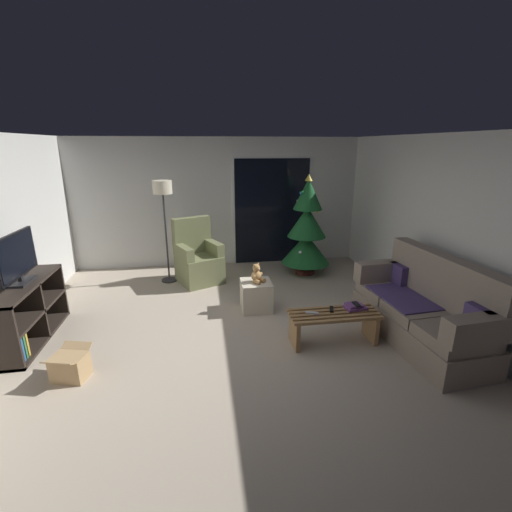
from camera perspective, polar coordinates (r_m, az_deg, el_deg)
name	(u,v)px	position (r m, az deg, el deg)	size (l,w,h in m)	color
ground_plane	(233,337)	(4.67, -3.66, -12.82)	(7.00, 7.00, 0.00)	#B2A38E
wall_back	(218,203)	(7.18, -6.05, 8.51)	(5.72, 0.12, 2.50)	silver
wall_right	(452,234)	(5.24, 28.99, 3.11)	(0.12, 6.00, 2.50)	silver
patio_door_frame	(272,209)	(7.26, 2.53, 7.49)	(1.60, 0.02, 2.20)	silver
patio_door_glass	(272,212)	(7.25, 2.56, 7.08)	(1.50, 0.02, 2.10)	black
couch	(423,311)	(4.88, 25.28, -7.94)	(0.93, 1.99, 1.08)	gray
coffee_table	(334,323)	(4.53, 12.35, -10.40)	(1.10, 0.40, 0.40)	#9E7547
remote_silver	(312,313)	(4.39, 8.97, -9.03)	(0.04, 0.16, 0.02)	#ADADB2
remote_black	(332,309)	(4.52, 12.04, -8.36)	(0.04, 0.16, 0.02)	black
book_stack	(355,307)	(4.62, 15.58, -7.84)	(0.28, 0.20, 0.06)	#6B3D7A
cell_phone	(357,304)	(4.60, 15.84, -7.46)	(0.07, 0.14, 0.01)	black
christmas_tree	(307,231)	(6.63, 8.12, 3.98)	(0.89, 0.89, 1.86)	#4C1E19
armchair	(198,260)	(6.38, -9.31, -0.60)	(0.90, 0.91, 1.13)	olive
floor_lamp	(163,197)	(6.26, -14.69, 9.12)	(0.32, 0.32, 1.78)	#2D2D30
media_shelf	(24,316)	(5.22, -33.26, -8.01)	(0.40, 1.40, 0.77)	black
television	(17,258)	(5.02, -34.00, -0.29)	(0.21, 0.84, 0.61)	black
ottoman	(256,295)	(5.29, 0.03, -6.35)	(0.44, 0.44, 0.43)	beige
teddy_bear_honey	(257,274)	(5.16, 0.11, -2.95)	(0.21, 0.22, 0.29)	tan
cardboard_box_open_near_shelf	(70,367)	(4.34, -27.69, -15.44)	(0.41, 0.48, 0.32)	tan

